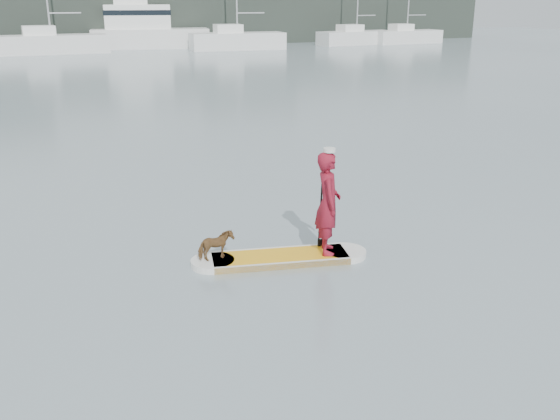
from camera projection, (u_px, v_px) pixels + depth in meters
name	position (u px, v px, depth m)	size (l,w,h in m)	color
ground	(294.00, 207.00, 14.57)	(140.00, 140.00, 0.00)	slate
paddleboard	(280.00, 258.00, 11.56)	(3.25, 1.32, 0.12)	#EFA716
paddler	(328.00, 203.00, 11.38)	(0.70, 0.46, 1.92)	maroon
white_cap	(329.00, 150.00, 11.06)	(0.22, 0.22, 0.07)	silver
dog	(216.00, 246.00, 11.25)	(0.29, 0.64, 0.54)	brown
paddle	(321.00, 213.00, 11.74)	(0.10, 0.30, 2.00)	black
sailboat_d	(51.00, 42.00, 53.22)	(9.41, 3.21, 13.73)	white
sailboat_e	(237.00, 40.00, 57.36)	(8.80, 3.45, 12.49)	white
sailboat_f	(356.00, 36.00, 63.47)	(8.56, 3.46, 12.46)	white
motor_yacht_a	(145.00, 28.00, 58.68)	(11.26, 5.17, 6.50)	white
shore_mass	(75.00, 15.00, 59.98)	(90.00, 6.00, 6.00)	black
shore_building_east	(247.00, 3.00, 66.99)	(10.00, 4.00, 8.00)	black
sailboat_g	(406.00, 36.00, 65.01)	(7.61, 2.79, 10.09)	white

